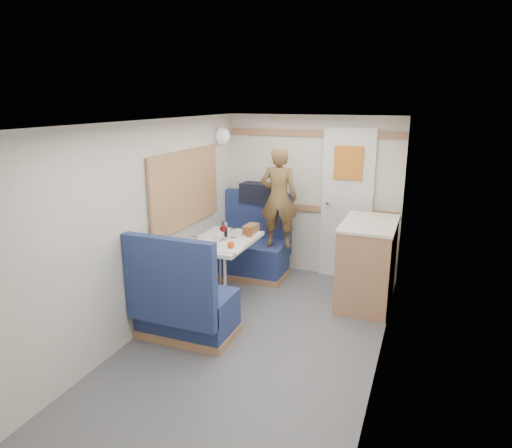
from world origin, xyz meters
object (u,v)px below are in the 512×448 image
at_px(cheese_block, 204,246).
at_px(tumbler_right, 233,233).
at_px(wine_glass, 223,229).
at_px(pepper_grinder, 226,232).
at_px(tray, 230,247).
at_px(galley_counter, 367,262).
at_px(beer_glass, 249,232).
at_px(dinette_table, 223,253).
at_px(bench_far, 252,252).
at_px(duffel_bag, 261,193).
at_px(tumbler_mid, 225,226).
at_px(person, 279,198).
at_px(orange_fruit, 231,245).
at_px(dome_light, 222,136).
at_px(bread_loaf, 251,229).
at_px(salt_grinder, 217,239).
at_px(bench_near, 184,309).
at_px(tumbler_left, 194,243).

bearing_deg(cheese_block, tumbler_right, 78.37).
bearing_deg(wine_glass, pepper_grinder, 104.51).
bearing_deg(cheese_block, pepper_grinder, 88.63).
relative_size(tray, wine_glass, 2.22).
distance_m(galley_counter, beer_glass, 1.32).
height_order(dinette_table, bench_far, bench_far).
relative_size(galley_counter, pepper_grinder, 9.02).
bearing_deg(galley_counter, bench_far, 167.90).
xyz_separation_m(duffel_bag, tray, (0.17, -1.35, -0.29)).
height_order(galley_counter, tumbler_mid, galley_counter).
height_order(person, orange_fruit, person).
bearing_deg(wine_glass, tumbler_mid, 113.26).
distance_m(tray, tumbler_mid, 0.65).
height_order(tumbler_right, pepper_grinder, pepper_grinder).
xyz_separation_m(tray, orange_fruit, (0.03, -0.05, 0.04)).
height_order(dinette_table, person, person).
xyz_separation_m(dome_light, cheese_block, (0.36, -1.23, -0.99)).
distance_m(duffel_bag, tumbler_right, 1.04).
bearing_deg(dome_light, bread_loaf, -40.59).
relative_size(pepper_grinder, salt_grinder, 1.23).
distance_m(dinette_table, wine_glass, 0.28).
distance_m(tumbler_right, beer_glass, 0.18).
relative_size(orange_fruit, beer_glass, 0.71).
distance_m(galley_counter, bread_loaf, 1.33).
xyz_separation_m(dome_light, tumbler_right, (0.46, -0.74, -0.98)).
bearing_deg(duffel_bag, tray, -78.10).
bearing_deg(cheese_block, beer_glass, 66.78).
bearing_deg(bench_near, pepper_grinder, 90.88).
bearing_deg(orange_fruit, tumbler_mid, 120.10).
bearing_deg(bench_near, tumbler_mid, 96.20).
relative_size(orange_fruit, tumbler_mid, 0.65).
bearing_deg(dinette_table, duffel_bag, 89.06).
relative_size(dome_light, pepper_grinder, 1.96).
distance_m(person, tumbler_right, 0.78).
height_order(galley_counter, tumbler_right, galley_counter).
xyz_separation_m(duffel_bag, orange_fruit, (0.21, -1.40, -0.25)).
bearing_deg(dome_light, pepper_grinder, -62.97).
distance_m(cheese_block, pepper_grinder, 0.49).
height_order(tumbler_left, bread_loaf, tumbler_left).
bearing_deg(tray, salt_grinder, 151.78).
bearing_deg(bench_far, tumbler_mid, -103.57).
relative_size(dinette_table, pepper_grinder, 9.02).
bearing_deg(pepper_grinder, tumbler_mid, 118.35).
bearing_deg(bread_loaf, cheese_block, -106.28).
bearing_deg(pepper_grinder, person, 59.74).
bearing_deg(bread_loaf, galley_counter, 8.61).
xyz_separation_m(pepper_grinder, bread_loaf, (0.20, 0.24, -0.00)).
height_order(bench_far, wine_glass, bench_far).
height_order(bench_near, cheese_block, bench_near).
distance_m(tray, pepper_grinder, 0.41).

